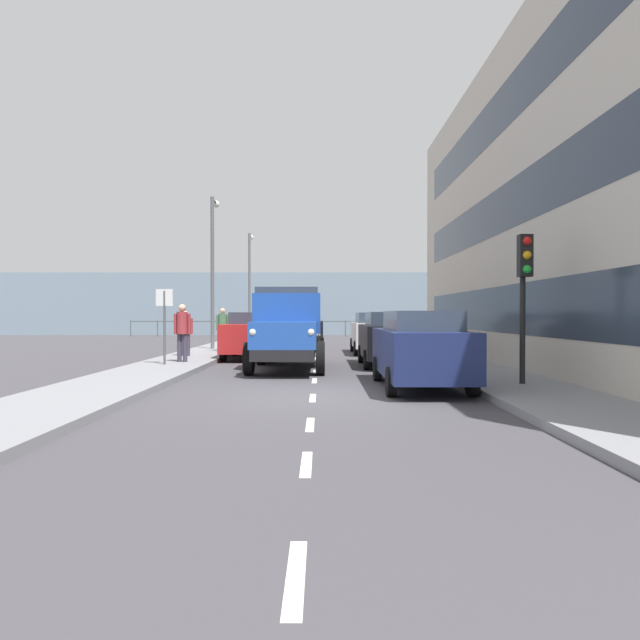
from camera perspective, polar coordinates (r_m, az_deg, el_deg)
ground_plane at (r=22.63m, az=-0.33°, el=-3.61°), size 80.00×80.00×0.00m
sidewalk_left at (r=23.03m, az=10.84°, el=-3.36°), size 2.27×41.93×0.15m
sidewalk_right at (r=23.09m, az=-11.47°, el=-3.35°), size 2.27×41.93×0.15m
road_centreline_markings at (r=21.45m, az=-0.35°, el=-3.83°), size 0.12×36.67×0.01m
building_terrace at (r=19.58m, az=27.77°, el=10.36°), size 7.07×24.76×10.00m
sea_horizon at (r=46.54m, az=-0.12°, el=1.61°), size 80.00×0.80×5.00m
seawall_railing at (r=42.94m, az=-0.14°, el=-0.41°), size 28.08×0.08×1.20m
truck_vintage_blue at (r=16.93m, az=-3.24°, el=-1.03°), size 2.17×5.64×2.43m
car_navy_kerbside_near at (r=13.06m, az=9.83°, el=-2.74°), size 1.80×4.48×1.72m
car_black_kerbside_1 at (r=18.50m, az=6.94°, el=-1.77°), size 1.86×4.01×1.72m
car_white_kerbside_2 at (r=24.33m, az=5.29°, el=-1.21°), size 1.79×4.24×1.72m
car_red_oppositeside_0 at (r=21.75m, az=-6.60°, el=-1.42°), size 1.95×4.65×1.72m
car_silver_oppositeside_1 at (r=28.08m, az=-5.09°, el=-0.97°), size 1.83×4.44×1.72m
car_maroon_oppositeside_2 at (r=34.30m, az=-4.15°, el=-0.70°), size 1.91×4.13×1.72m
pedestrian_in_dark_coat at (r=18.70m, az=-13.44°, el=-0.74°), size 0.53×0.34×1.82m
pedestrian_couple_b at (r=21.33m, az=-13.12°, el=-0.92°), size 0.53×0.34×1.63m
pedestrian_with_bag at (r=23.89m, az=-9.59°, el=-0.56°), size 0.53×0.34×1.75m
traffic_light_near at (r=13.14m, az=19.51°, el=4.13°), size 0.28×0.41×3.20m
lamp_post_promenade at (r=25.97m, az=-10.50°, el=5.96°), size 0.32×1.14×6.65m
lamp_post_far at (r=37.64m, az=-6.94°, el=4.34°), size 0.32×1.14×6.72m
street_sign at (r=17.84m, az=-15.09°, el=0.66°), size 0.50×0.07×2.25m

